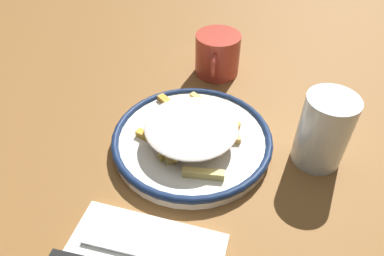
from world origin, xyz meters
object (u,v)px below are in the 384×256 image
object	(u,v)px
fries_heap	(191,128)
coffee_mug	(217,54)
plate	(192,139)
water_glass	(324,131)
fork	(150,255)

from	to	relation	value
fries_heap	coffee_mug	world-z (taller)	coffee_mug
plate	water_glass	world-z (taller)	water_glass
fries_heap	fork	world-z (taller)	fries_heap
fries_heap	fork	distance (m)	0.21
plate	water_glass	size ratio (longest dim) A/B	2.21
water_glass	coffee_mug	world-z (taller)	water_glass
plate	fork	size ratio (longest dim) A/B	1.47
plate	coffee_mug	bearing A→B (deg)	177.57
plate	coffee_mug	world-z (taller)	coffee_mug
fork	water_glass	bearing A→B (deg)	136.25
plate	fork	distance (m)	0.21
fries_heap	water_glass	size ratio (longest dim) A/B	1.74
fries_heap	coffee_mug	size ratio (longest dim) A/B	1.75
plate	fries_heap	size ratio (longest dim) A/B	1.27
water_glass	fork	bearing A→B (deg)	-43.75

